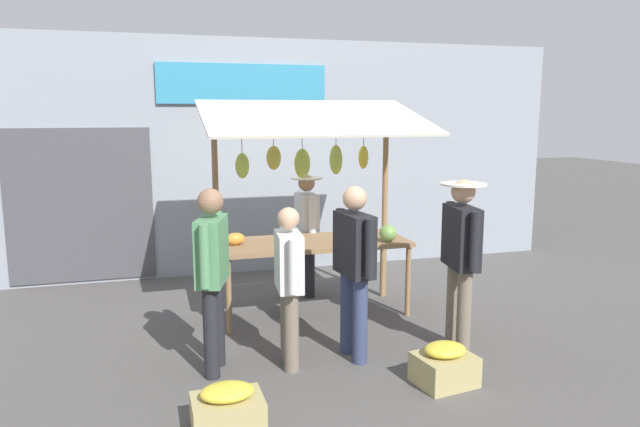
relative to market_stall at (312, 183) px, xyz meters
name	(u,v)px	position (x,y,z in m)	size (l,w,h in m)	color
ground_plane	(313,313)	(0.00, 0.03, -1.55)	(40.00, 40.00, 0.00)	#514F4C
street_backdrop	(269,157)	(0.06, -2.16, 0.15)	(9.00, 0.30, 3.40)	#8C939E
market_stall	(312,183)	(0.00, 0.00, 0.00)	(2.50, 1.46, 2.50)	olive
vendor_with_sunhat	(307,225)	(-0.13, -0.72, -0.63)	(0.41, 0.68, 1.57)	#232328
shopper_with_shopping_bag	(354,260)	(-0.03, 1.38, -0.58)	(0.28, 0.71, 1.68)	navy
shopper_in_grey_tee	(461,250)	(-1.10, 1.49, -0.53)	(0.45, 0.72, 1.72)	#726656
shopper_in_striped_shirt	(289,277)	(0.61, 1.39, -0.69)	(0.26, 0.66, 1.51)	#726656
shopper_with_ponytail	(212,267)	(1.29, 1.32, -0.56)	(0.36, 0.69, 1.70)	#232328
produce_crate_near	(228,409)	(1.32, 2.37, -1.39)	(0.54, 0.40, 0.36)	tan
produce_crate_side	(445,365)	(-0.60, 2.15, -1.38)	(0.55, 0.48, 0.38)	tan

